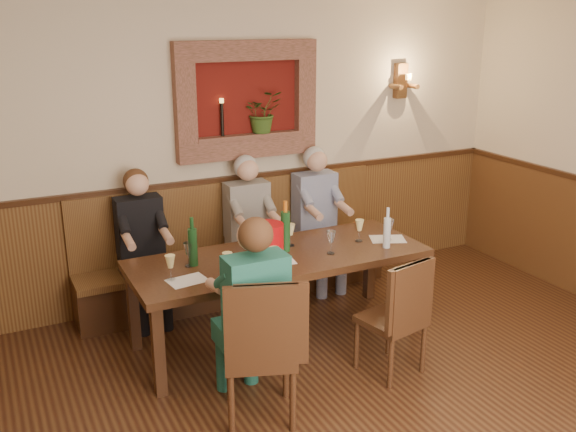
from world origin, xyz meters
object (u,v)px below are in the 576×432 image
object	(u,v)px
dining_table	(280,264)
chair_near_right	(392,339)
person_bench_mid	(251,242)
person_chair_front	(251,330)
chair_near_left	(260,377)
wine_bottle_green_a	(285,230)
spittoon_bucket	(268,241)
person_bench_left	(144,261)
water_bottle	(387,232)
person_bench_right	(318,231)
bench	(237,265)
wine_bottle_green_b	(193,246)

from	to	relation	value
dining_table	chair_near_right	bearing A→B (deg)	-57.31
person_bench_mid	person_chair_front	distance (m)	1.76
dining_table	chair_near_right	size ratio (longest dim) A/B	2.58
chair_near_left	chair_near_right	size ratio (longest dim) A/B	1.12
person_chair_front	wine_bottle_green_a	xyz separation A→B (m)	(0.67, 0.84, 0.35)
chair_near_left	spittoon_bucket	size ratio (longest dim) A/B	3.66
person_bench_left	water_bottle	distance (m)	2.10
dining_table	chair_near_left	size ratio (longest dim) A/B	2.30
chair_near_left	wine_bottle_green_a	size ratio (longest dim) A/B	2.47
dining_table	person_bench_right	bearing A→B (deg)	45.57
chair_near_right	wine_bottle_green_a	xyz separation A→B (m)	(-0.45, 0.90, 0.65)
spittoon_bucket	water_bottle	bearing A→B (deg)	-12.32
person_bench_left	person_bench_mid	distance (m)	1.01
bench	person_chair_front	bearing A→B (deg)	-108.73
person_bench_left	wine_bottle_green_a	size ratio (longest dim) A/B	3.21
wine_bottle_green_a	wine_bottle_green_b	size ratio (longest dim) A/B	1.10
person_bench_mid	person_bench_right	bearing A→B (deg)	-0.04
person_bench_left	person_bench_mid	world-z (taller)	person_bench_mid
person_bench_mid	chair_near_left	bearing A→B (deg)	-111.53
wine_bottle_green_b	bench	bearing A→B (deg)	50.87
dining_table	wine_bottle_green_a	world-z (taller)	wine_bottle_green_a
dining_table	water_bottle	size ratio (longest dim) A/B	6.98
wine_bottle_green_a	water_bottle	xyz separation A→B (m)	(0.79, -0.30, -0.04)
person_bench_right	chair_near_right	bearing A→B (deg)	-99.70
person_chair_front	spittoon_bucket	bearing A→B (deg)	58.11
wine_bottle_green_b	person_bench_left	bearing A→B (deg)	105.80
spittoon_bucket	water_bottle	distance (m)	1.01
person_bench_mid	water_bottle	bearing A→B (deg)	-54.61
person_bench_left	water_bottle	world-z (taller)	person_bench_left
bench	person_bench_right	xyz separation A→B (m)	(0.82, -0.10, 0.25)
spittoon_bucket	wine_bottle_green_a	world-z (taller)	wine_bottle_green_a
dining_table	person_bench_right	distance (m)	1.18
bench	person_bench_mid	size ratio (longest dim) A/B	2.18
person_bench_right	person_bench_left	bearing A→B (deg)	179.96
person_bench_mid	person_bench_right	distance (m)	0.72
bench	spittoon_bucket	bearing A→B (deg)	-96.63
bench	person_chair_front	xyz separation A→B (m)	(-0.58, -1.72, 0.25)
person_bench_right	person_chair_front	world-z (taller)	person_chair_front
dining_table	person_bench_left	size ratio (longest dim) A/B	1.77
wine_bottle_green_a	spittoon_bucket	bearing A→B (deg)	-156.32
wine_bottle_green_b	spittoon_bucket	bearing A→B (deg)	-11.27
chair_near_left	person_bench_mid	size ratio (longest dim) A/B	0.76
dining_table	chair_near_left	bearing A→B (deg)	-122.45
dining_table	person_bench_right	world-z (taller)	person_bench_right
bench	chair_near_right	size ratio (longest dim) A/B	3.22
spittoon_bucket	chair_near_right	bearing A→B (deg)	-51.49
chair_near_right	person_bench_right	bearing A→B (deg)	68.64
dining_table	chair_near_right	xyz separation A→B (m)	(0.54, -0.83, -0.40)
wine_bottle_green_b	water_bottle	xyz separation A→B (m)	(1.56, -0.33, -0.02)
water_bottle	person_chair_front	bearing A→B (deg)	-159.50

